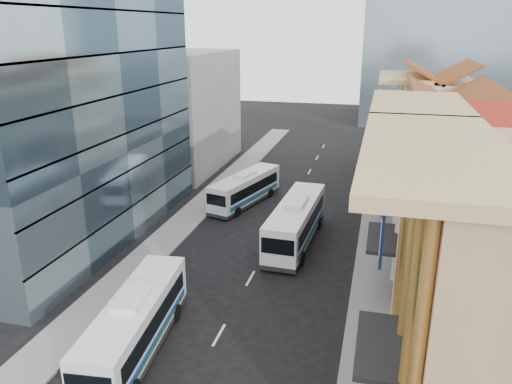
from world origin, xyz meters
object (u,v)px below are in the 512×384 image
(office_tower, at_px, (48,52))
(bus_left_near, at_px, (136,323))
(shophouse_tan, at_px, (512,301))
(bus_right, at_px, (296,221))
(bus_left_far, at_px, (245,188))

(office_tower, relative_size, bus_left_near, 2.76)
(shophouse_tan, relative_size, bus_left_near, 1.29)
(office_tower, height_order, bus_right, office_tower)
(shophouse_tan, height_order, bus_right, shophouse_tan)
(shophouse_tan, height_order, office_tower, office_tower)
(shophouse_tan, bearing_deg, office_tower, 155.70)
(bus_left_far, xyz_separation_m, bus_right, (6.49, -8.10, 0.24))
(office_tower, bearing_deg, bus_left_far, 40.99)
(shophouse_tan, xyz_separation_m, bus_left_far, (-18.49, 24.87, -4.35))
(shophouse_tan, xyz_separation_m, office_tower, (-31.00, 14.00, 9.00))
(bus_left_near, xyz_separation_m, bus_right, (5.86, 16.22, 0.15))
(shophouse_tan, relative_size, bus_right, 1.19)
(shophouse_tan, height_order, bus_left_near, shophouse_tan)
(office_tower, relative_size, bus_left_far, 2.92)
(bus_left_near, bearing_deg, bus_right, 64.32)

